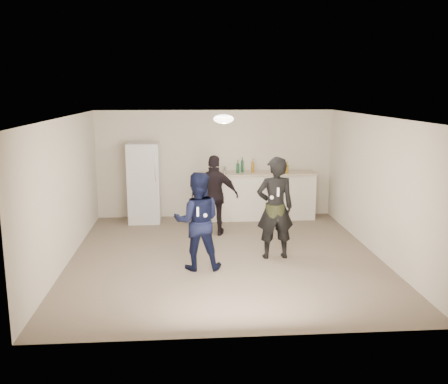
{
  "coord_description": "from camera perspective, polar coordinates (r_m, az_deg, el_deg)",
  "views": [
    {
      "loc": [
        -0.67,
        -8.56,
        2.95
      ],
      "look_at": [
        0.0,
        0.2,
        1.15
      ],
      "focal_mm": 40.0,
      "sensor_mm": 36.0,
      "label": 1
    }
  ],
  "objects": [
    {
      "name": "camo_shorts",
      "position": [
        8.85,
        5.85,
        -2.22
      ],
      "size": [
        0.34,
        0.34,
        0.28
      ],
      "primitive_type": "cylinder",
      "color": "#31391A",
      "rests_on": "woman"
    },
    {
      "name": "wall_left",
      "position": [
        8.98,
        -17.69,
        0.1
      ],
      "size": [
        0.0,
        6.0,
        6.0
      ],
      "primitive_type": "plane",
      "rotation": [
        1.57,
        0.0,
        1.57
      ],
      "color": "beige",
      "rests_on": "floor"
    },
    {
      "name": "remote_woman",
      "position": [
        8.52,
        6.2,
        -0.01
      ],
      "size": [
        0.04,
        0.04,
        0.15
      ],
      "primitive_type": "cube",
      "color": "white",
      "rests_on": "woman"
    },
    {
      "name": "spectator",
      "position": [
        10.22,
        -1.06,
        -0.4
      ],
      "size": [
        1.04,
        0.6,
        1.66
      ],
      "primitive_type": "imported",
      "rotation": [
        0.0,
        0.0,
        2.93
      ],
      "color": "black",
      "rests_on": "floor"
    },
    {
      "name": "wall_right",
      "position": [
        9.38,
        17.1,
        0.61
      ],
      "size": [
        0.0,
        6.0,
        6.0
      ],
      "primitive_type": "plane",
      "rotation": [
        1.57,
        0.0,
        -1.57
      ],
      "color": "beige",
      "rests_on": "floor"
    },
    {
      "name": "nunchuk_woman",
      "position": [
        8.55,
        5.49,
        -0.63
      ],
      "size": [
        0.07,
        0.07,
        0.07
      ],
      "primitive_type": "sphere",
      "color": "white",
      "rests_on": "woman"
    },
    {
      "name": "counter",
      "position": [
        11.61,
        3.89,
        -0.51
      ],
      "size": [
        2.6,
        0.56,
        1.05
      ],
      "primitive_type": "cube",
      "color": "silver",
      "rests_on": "floor"
    },
    {
      "name": "ceiling",
      "position": [
        8.6,
        0.1,
        8.57
      ],
      "size": [
        6.0,
        6.0,
        0.0
      ],
      "primitive_type": "plane",
      "rotation": [
        3.14,
        0.0,
        0.0
      ],
      "color": "silver",
      "rests_on": "wall_back"
    },
    {
      "name": "fridge_handle",
      "position": [
        10.94,
        -7.87,
        2.79
      ],
      "size": [
        0.02,
        0.02,
        0.6
      ],
      "primitive_type": "cylinder",
      "color": "silver",
      "rests_on": "fridge"
    },
    {
      "name": "wall_back",
      "position": [
        11.71,
        -1.04,
        3.23
      ],
      "size": [
        6.0,
        0.0,
        6.0
      ],
      "primitive_type": "plane",
      "rotation": [
        1.57,
        0.0,
        0.0
      ],
      "color": "beige",
      "rests_on": "floor"
    },
    {
      "name": "shaker",
      "position": [
        11.3,
        0.06,
        2.54
      ],
      "size": [
        0.08,
        0.08,
        0.17
      ],
      "primitive_type": "cylinder",
      "color": "#B3B2B7",
      "rests_on": "counter_top"
    },
    {
      "name": "floor",
      "position": [
        9.08,
        0.1,
        -7.38
      ],
      "size": [
        6.0,
        6.0,
        0.0
      ],
      "primitive_type": "plane",
      "color": "#6B5B4C",
      "rests_on": "ground"
    },
    {
      "name": "bottle_cluster",
      "position": [
        11.41,
        3.56,
        2.77
      ],
      "size": [
        1.19,
        0.29,
        0.27
      ],
      "color": "#8E6214",
      "rests_on": "counter_top"
    },
    {
      "name": "wall_front",
      "position": [
        5.86,
        2.38,
        -5.32
      ],
      "size": [
        6.0,
        0.0,
        6.0
      ],
      "primitive_type": "plane",
      "rotation": [
        -1.57,
        0.0,
        0.0
      ],
      "color": "beige",
      "rests_on": "floor"
    },
    {
      "name": "woman",
      "position": [
        8.83,
        5.86,
        -1.82
      ],
      "size": [
        0.7,
        0.49,
        1.83
      ],
      "primitive_type": "imported",
      "rotation": [
        0.0,
        0.0,
        3.22
      ],
      "color": "black",
      "rests_on": "floor"
    },
    {
      "name": "nunchuk_man",
      "position": [
        8.0,
        -2.16,
        -2.68
      ],
      "size": [
        0.07,
        0.07,
        0.07
      ],
      "primitive_type": "sphere",
      "color": "white",
      "rests_on": "man"
    },
    {
      "name": "remote_man",
      "position": [
        7.95,
        -3.02,
        -2.26
      ],
      "size": [
        0.04,
        0.04,
        0.15
      ],
      "primitive_type": "cube",
      "color": "white",
      "rests_on": "man"
    },
    {
      "name": "fridge",
      "position": [
        11.39,
        -9.11,
        1.06
      ],
      "size": [
        0.7,
        0.7,
        1.8
      ],
      "primitive_type": "cube",
      "color": "silver",
      "rests_on": "floor"
    },
    {
      "name": "counter_top",
      "position": [
        11.51,
        3.93,
        2.15
      ],
      "size": [
        2.68,
        0.64,
        0.04
      ],
      "primitive_type": "cube",
      "color": "#BBA791",
      "rests_on": "counter"
    },
    {
      "name": "man",
      "position": [
        8.28,
        -3.05,
        -3.33
      ],
      "size": [
        0.81,
        0.64,
        1.64
      ],
      "primitive_type": "imported",
      "rotation": [
        0.0,
        0.0,
        3.12
      ],
      "color": "#0E143A",
      "rests_on": "floor"
    },
    {
      "name": "ceiling_dome",
      "position": [
        8.9,
        -0.05,
        8.35
      ],
      "size": [
        0.36,
        0.36,
        0.16
      ],
      "primitive_type": "ellipsoid",
      "color": "white",
      "rests_on": "ceiling"
    }
  ]
}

